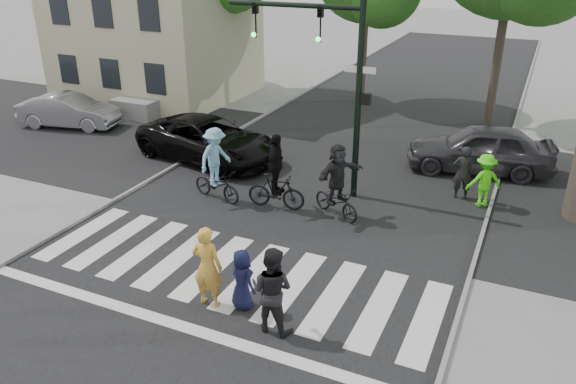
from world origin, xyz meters
The scene contains 19 objects.
ground centered at (0.00, 0.00, 0.00)m, with size 120.00×120.00×0.00m, color gray.
road_stem centered at (0.00, 5.00, 0.01)m, with size 10.00×70.00×0.01m, color black.
road_cross centered at (0.00, 8.00, 0.01)m, with size 70.00×10.00×0.01m, color black.
curb_left centered at (-5.05, 5.00, 0.05)m, with size 0.10×70.00×0.10m, color gray.
curb_right centered at (5.05, 5.00, 0.05)m, with size 0.10×70.00×0.10m, color gray.
crosswalk centered at (0.00, 0.66, 0.01)m, with size 10.00×3.85×0.01m.
traffic_signal centered at (0.35, 6.20, 3.90)m, with size 4.45×0.29×6.00m.
house centered at (-11.49, 13.98, 3.80)m, with size 8.40×8.10×8.82m.
pedestrian_woman centered at (0.20, -0.31, 0.91)m, with size 0.66×0.44×1.82m, color gold.
pedestrian_child centered at (0.89, -0.10, 0.67)m, with size 0.65×0.42×1.34m, color #131536.
pedestrian_adult centered at (1.76, -0.50, 0.90)m, with size 0.88×0.68×1.81m, color black.
cyclist_left centered at (-2.41, 4.31, 0.95)m, with size 1.83×1.24×2.20m.
cyclist_mid centered at (-0.56, 4.51, 0.91)m, with size 1.73×1.07×2.20m.
cyclist_right centered at (1.18, 4.73, 0.94)m, with size 1.73×1.60×2.10m.
car_suv centered at (-4.38, 7.04, 0.73)m, with size 2.44×5.29×1.47m, color black.
car_silver centered at (-11.62, 7.95, 0.68)m, with size 1.43×4.10×1.35m, color gray.
car_grey centered at (4.30, 9.84, 0.79)m, with size 1.87×4.66×1.59m, color #3B3A3F.
bystander_hivis centered at (4.77, 7.12, 0.78)m, with size 1.01×0.58×1.57m, color #4AFB13.
bystander_dark centered at (4.13, 7.41, 0.81)m, with size 0.59×0.39×1.62m, color black.
Camera 1 is at (5.81, -8.58, 7.00)m, focal length 35.00 mm.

